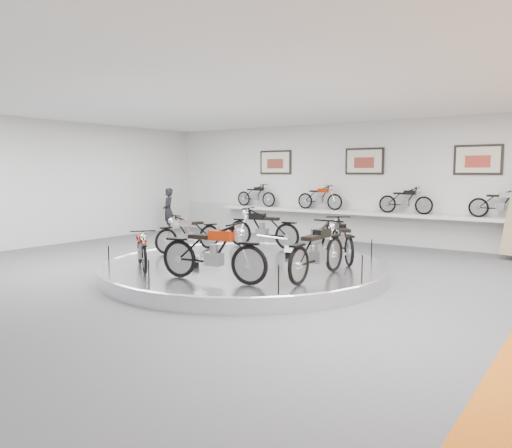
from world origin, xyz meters
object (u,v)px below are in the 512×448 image
Objects in this scene: bike_d at (142,249)px; visitor at (168,211)px; bike_a at (342,239)px; bike_b at (263,228)px; bike_c at (188,233)px; bike_e at (213,252)px; bike_f at (318,250)px; shelf at (360,213)px; display_platform at (245,269)px.

bike_d is 8.83m from visitor.
visitor is (-8.89, 3.27, 0.06)m from bike_a.
visitor is at bearing -28.40° from bike_b.
visitor is at bearing 31.00° from bike_a.
visitor reaches higher than bike_d.
bike_e is (2.82, -2.36, 0.08)m from bike_c.
bike_f is at bearing 8.00° from visitor.
bike_b is 6.83m from visitor.
bike_a is at bearing -70.97° from shelf.
bike_f is at bearing 58.02° from bike_d.
bike_b reaches higher than shelf.
bike_b is (-2.62, 0.58, 0.04)m from bike_a.
visitor reaches higher than bike_e.
shelf is 8.31m from bike_e.
bike_b reaches higher than bike_d.
bike_b is (-0.93, -4.32, -0.16)m from shelf.
bike_d is (0.82, -2.32, -0.05)m from bike_c.
bike_e reaches higher than shelf.
bike_e reaches higher than display_platform.
bike_c is 0.88× the size of bike_f.
bike_e is at bearing -2.76° from visitor.
bike_c is at bearing 146.48° from bike_d.
display_platform is 8.67m from visitor.
shelf is 6.63× the size of bike_c.
bike_d is 2.00m from bike_e.
bike_a is 9.47m from visitor.
bike_d is at bearing 98.98° from bike_a.
display_platform is at bearing 100.07° from bike_e.
shelf is 7.38m from visitor.
bike_d is 0.77× the size of bike_e.
bike_e is at bearing 35.81° from bike_d.
bike_e is 1.11× the size of visitor.
bike_a is 1.15× the size of bike_d.
bike_c is 3.67m from bike_e.
display_platform is 2.11m from bike_e.
bike_e is at bearing -70.72° from display_platform.
bike_c is at bearing -110.03° from shelf.
visitor reaches higher than bike_c.
visitor is at bearing 59.34° from bike_f.
bike_d is at bearing 78.79° from bike_b.
bike_d is at bearing 169.59° from bike_e.
visitor is (-7.20, 4.77, 0.71)m from display_platform.
bike_f is (2.13, -6.90, -0.15)m from shelf.
shelf is 7.43× the size of bike_d.
bike_e is 2.01m from bike_f.
display_platform is 3.34× the size of bike_e.
bike_c is at bearing 47.29° from bike_b.
bike_a is at bearing 63.79° from bike_e.
shelf is 6.45× the size of bike_a.
bike_a reaches higher than display_platform.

